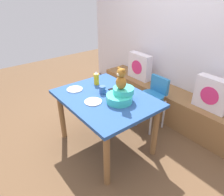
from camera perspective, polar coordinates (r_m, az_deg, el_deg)
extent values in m
plane|color=brown|center=(2.89, -1.59, -12.68)|extent=(8.00, 8.00, 0.00)
cube|color=silver|center=(3.32, 19.89, 16.62)|extent=(4.40, 0.10, 2.60)
cube|color=olive|center=(3.47, 14.51, -1.12)|extent=(2.60, 0.44, 0.46)
cube|color=silver|center=(3.62, 7.71, 8.72)|extent=(0.44, 0.14, 0.44)
cylinder|color=#E02D72|center=(3.57, 6.86, 8.48)|extent=(0.24, 0.01, 0.24)
cube|color=silver|center=(2.95, 26.10, 0.97)|extent=(0.44, 0.14, 0.44)
cylinder|color=#E02D72|center=(2.89, 25.42, 0.55)|extent=(0.24, 0.01, 0.24)
cube|color=#4576C7|center=(3.43, 13.13, 3.69)|extent=(0.20, 0.14, 0.07)
cube|color=#264C8C|center=(2.47, -1.82, -0.09)|extent=(1.20, 0.92, 0.04)
cylinder|color=olive|center=(2.89, -13.77, -4.90)|extent=(0.07, 0.07, 0.70)
cylinder|color=olive|center=(2.19, -1.46, -16.77)|extent=(0.07, 0.07, 0.70)
cylinder|color=olive|center=(3.20, -1.85, -0.41)|extent=(0.07, 0.07, 0.70)
cylinder|color=olive|center=(2.59, 11.92, -9.09)|extent=(0.07, 0.07, 0.70)
cylinder|color=#2672B2|center=(2.98, 11.03, 0.18)|extent=(0.34, 0.34, 0.10)
cube|color=#2672B2|center=(3.01, 13.14, 3.63)|extent=(0.30, 0.06, 0.24)
cube|color=white|center=(2.83, 8.66, 0.28)|extent=(0.30, 0.21, 0.02)
cylinder|color=silver|center=(3.11, 6.91, -4.14)|extent=(0.03, 0.03, 0.46)
cylinder|color=silver|center=(2.96, 10.73, -6.42)|extent=(0.03, 0.03, 0.46)
cylinder|color=silver|center=(3.29, 10.39, -2.44)|extent=(0.03, 0.03, 0.46)
cylinder|color=silver|center=(3.15, 14.16, -4.49)|extent=(0.03, 0.03, 0.46)
cylinder|color=#39C8B4|center=(2.34, 2.05, -0.08)|extent=(0.30, 0.30, 0.09)
cylinder|color=#39C8B4|center=(2.33, 3.21, 2.08)|extent=(0.24, 0.24, 0.07)
ellipsoid|color=#A36925|center=(2.26, 2.52, 4.29)|extent=(0.13, 0.11, 0.15)
sphere|color=#A36925|center=(2.21, 2.59, 7.05)|extent=(0.10, 0.10, 0.10)
sphere|color=beige|center=(2.19, 1.73, 6.61)|extent=(0.04, 0.04, 0.04)
sphere|color=#A36925|center=(2.23, 1.97, 8.23)|extent=(0.04, 0.04, 0.04)
sphere|color=#A36925|center=(2.17, 3.26, 7.67)|extent=(0.04, 0.04, 0.04)
cylinder|color=gold|center=(2.75, -4.36, 5.23)|extent=(0.07, 0.07, 0.15)
cone|color=white|center=(2.71, -4.43, 7.02)|extent=(0.06, 0.06, 0.03)
cylinder|color=#335999|center=(2.53, -2.66, 2.34)|extent=(0.08, 0.08, 0.09)
torus|color=#335999|center=(2.49, -1.95, 2.01)|extent=(0.06, 0.01, 0.06)
cylinder|color=white|center=(2.67, -10.33, 2.40)|extent=(0.20, 0.20, 0.01)
cylinder|color=white|center=(2.35, -5.26, -1.03)|extent=(0.20, 0.20, 0.01)
cube|color=black|center=(2.64, 0.57, 2.55)|extent=(0.08, 0.15, 0.01)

